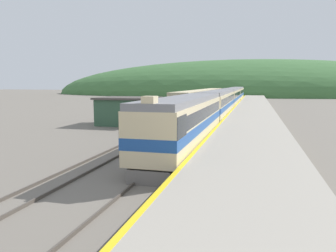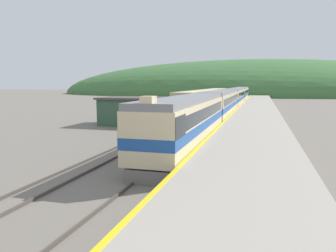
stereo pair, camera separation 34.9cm
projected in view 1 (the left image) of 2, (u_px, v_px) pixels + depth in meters
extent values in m
cube|color=#4C443D|center=(225.00, 108.00, 66.48)|extent=(0.08, 180.00, 0.16)
cube|color=#4C443D|center=(233.00, 109.00, 66.12)|extent=(0.08, 180.00, 0.16)
cube|color=#4C443D|center=(202.00, 108.00, 67.69)|extent=(0.08, 180.00, 0.16)
cube|color=#4C443D|center=(209.00, 108.00, 67.33)|extent=(0.08, 180.00, 0.16)
cube|color=#9E9689|center=(252.00, 116.00, 45.86)|extent=(6.38, 140.00, 1.09)
cube|color=yellow|center=(230.00, 112.00, 46.57)|extent=(0.24, 140.00, 0.01)
ellipsoid|color=#3D6B38|center=(244.00, 94.00, 155.66)|extent=(190.13, 85.56, 32.42)
cube|color=#385B42|center=(129.00, 112.00, 40.82)|extent=(6.70, 5.49, 3.18)
cube|color=#47423D|center=(128.00, 98.00, 40.60)|extent=(7.20, 5.99, 0.24)
cube|color=black|center=(187.00, 144.00, 25.49)|extent=(2.44, 18.14, 0.85)
cube|color=beige|center=(187.00, 120.00, 25.25)|extent=(2.98, 19.30, 2.86)
cube|color=#1E4C99|center=(187.00, 123.00, 25.28)|extent=(3.01, 19.32, 0.63)
cube|color=black|center=(187.00, 112.00, 25.17)|extent=(3.00, 18.14, 0.86)
cube|color=slate|center=(187.00, 99.00, 25.04)|extent=(2.80, 19.30, 0.40)
cube|color=black|center=(154.00, 126.00, 17.01)|extent=(3.02, 2.20, 1.15)
cube|color=beige|center=(150.00, 100.00, 16.18)|extent=(0.64, 0.80, 0.36)
cube|color=slate|center=(149.00, 178.00, 16.44)|extent=(2.32, 0.40, 0.77)
cube|color=black|center=(218.00, 117.00, 46.57)|extent=(2.44, 21.52, 0.85)
cube|color=beige|center=(218.00, 104.00, 46.33)|extent=(2.98, 22.89, 2.86)
cube|color=#1E4C99|center=(218.00, 105.00, 46.36)|extent=(3.01, 22.91, 0.63)
cube|color=black|center=(218.00, 99.00, 46.25)|extent=(3.00, 21.52, 0.86)
cube|color=slate|center=(218.00, 92.00, 46.12)|extent=(2.80, 22.89, 0.40)
cube|color=black|center=(230.00, 106.00, 69.37)|extent=(2.44, 21.52, 0.85)
cube|color=beige|center=(231.00, 97.00, 69.13)|extent=(2.98, 22.89, 2.86)
cube|color=#1E4C99|center=(230.00, 98.00, 69.16)|extent=(3.01, 22.91, 0.63)
cube|color=black|center=(231.00, 94.00, 69.05)|extent=(3.00, 21.52, 0.86)
cube|color=slate|center=(231.00, 89.00, 68.92)|extent=(2.80, 22.89, 0.40)
cube|color=black|center=(237.00, 100.00, 92.17)|extent=(2.44, 21.52, 0.85)
cube|color=beige|center=(237.00, 94.00, 91.93)|extent=(2.98, 22.89, 2.86)
cube|color=#1E4C99|center=(237.00, 95.00, 91.96)|extent=(3.01, 22.91, 0.63)
cube|color=black|center=(237.00, 91.00, 91.85)|extent=(3.00, 21.52, 0.86)
cube|color=slate|center=(237.00, 88.00, 91.72)|extent=(2.80, 22.89, 0.40)
cube|color=black|center=(203.00, 108.00, 63.63)|extent=(2.46, 41.33, 0.80)
cube|color=beige|center=(203.00, 98.00, 63.38)|extent=(2.90, 43.05, 3.13)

